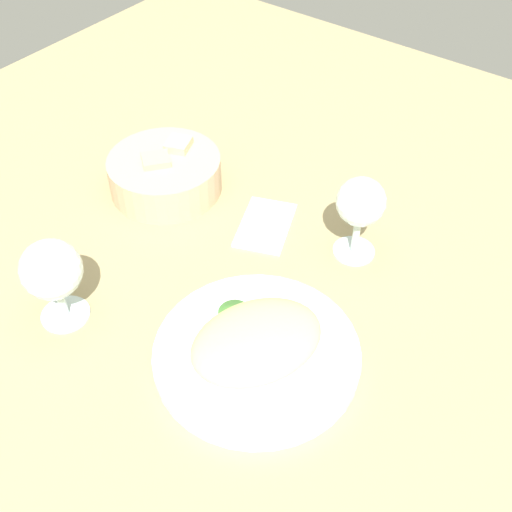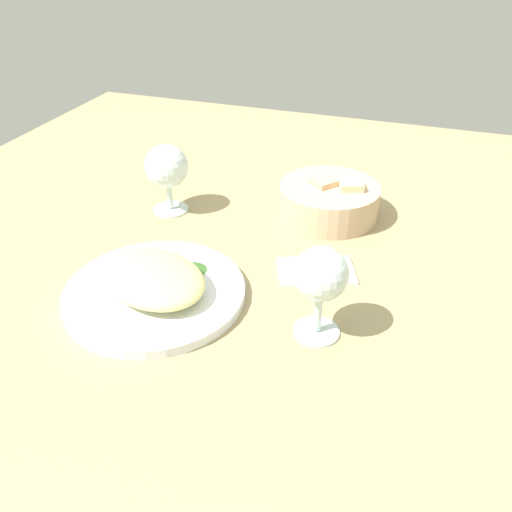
# 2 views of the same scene
# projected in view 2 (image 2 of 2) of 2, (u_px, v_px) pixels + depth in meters

# --- Properties ---
(ground_plane) EXTENTS (1.40, 1.40, 0.02)m
(ground_plane) POSITION_uv_depth(u_px,v_px,m) (262.00, 272.00, 0.79)
(ground_plane) COLOR tan
(plate) EXTENTS (0.25, 0.25, 0.01)m
(plate) POSITION_uv_depth(u_px,v_px,m) (155.00, 293.00, 0.72)
(plate) COLOR white
(plate) RESTS_ON ground_plane
(omelette) EXTENTS (0.19, 0.17, 0.04)m
(omelette) POSITION_uv_depth(u_px,v_px,m) (153.00, 278.00, 0.71)
(omelette) COLOR #DCD583
(omelette) RESTS_ON plate
(lettuce_garnish) EXTENTS (0.04, 0.04, 0.01)m
(lettuce_garnish) POSITION_uv_depth(u_px,v_px,m) (193.00, 266.00, 0.75)
(lettuce_garnish) COLOR #448035
(lettuce_garnish) RESTS_ON plate
(bread_basket) EXTENTS (0.17, 0.17, 0.07)m
(bread_basket) POSITION_uv_depth(u_px,v_px,m) (329.00, 200.00, 0.90)
(bread_basket) COLOR tan
(bread_basket) RESTS_ON ground_plane
(wine_glass_near) EXTENTS (0.07, 0.07, 0.12)m
(wine_glass_near) POSITION_uv_depth(u_px,v_px,m) (321.00, 278.00, 0.62)
(wine_glass_near) COLOR silver
(wine_glass_near) RESTS_ON ground_plane
(wine_glass_far) EXTENTS (0.07, 0.07, 0.12)m
(wine_glass_far) POSITION_uv_depth(u_px,v_px,m) (167.00, 169.00, 0.89)
(wine_glass_far) COLOR silver
(wine_glass_far) RESTS_ON ground_plane
(folded_napkin) EXTENTS (0.13, 0.11, 0.01)m
(folded_napkin) POSITION_uv_depth(u_px,v_px,m) (316.00, 269.00, 0.77)
(folded_napkin) COLOR white
(folded_napkin) RESTS_ON ground_plane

